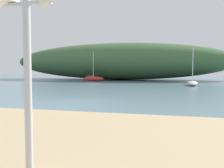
{
  "coord_description": "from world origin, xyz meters",
  "views": [
    {
      "loc": [
        5.08,
        -12.7,
        1.89
      ],
      "look_at": [
        0.93,
        3.09,
        0.87
      ],
      "focal_mm": 40.75,
      "sensor_mm": 36.0,
      "label": 1
    }
  ],
  "objects": [
    {
      "name": "distant_hill",
      "position": [
        -4.4,
        28.16,
        2.99
      ],
      "size": [
        36.73,
        11.15,
        5.98
      ],
      "primitive_type": "ellipsoid",
      "color": "#3D6038",
      "rests_on": "ground"
    },
    {
      "name": "ground_plane",
      "position": [
        0.0,
        0.0,
        0.0
      ],
      "size": [
        120.0,
        120.0,
        0.0
      ],
      "primitive_type": "plane",
      "color": "slate"
    },
    {
      "name": "mast_structure",
      "position": [
        2.52,
        -9.18,
        2.81
      ],
      "size": [
        1.26,
        0.53,
        3.15
      ],
      "color": "silver",
      "rests_on": "beach_sand"
    },
    {
      "name": "sailboat_east_reach",
      "position": [
        6.54,
        15.93,
        0.28
      ],
      "size": [
        1.15,
        3.51,
        4.05
      ],
      "color": "white",
      "rests_on": "ground"
    },
    {
      "name": "sailboat_outer_mooring",
      "position": [
        -6.81,
        21.96,
        0.37
      ],
      "size": [
        3.17,
        1.12,
        4.24
      ],
      "color": "#B72D28",
      "rests_on": "ground"
    }
  ]
}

